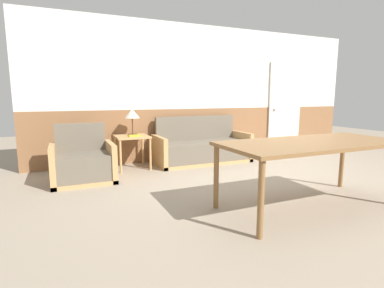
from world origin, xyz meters
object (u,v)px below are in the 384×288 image
object	(u,v)px
side_table	(132,141)
dining_table	(312,147)
couch	(202,149)
armchair	(83,164)
table_lamp	(132,115)

from	to	relation	value
side_table	dining_table	world-z (taller)	dining_table
couch	armchair	bearing A→B (deg)	-167.71
couch	side_table	distance (m)	1.38
couch	dining_table	world-z (taller)	couch
couch	table_lamp	world-z (taller)	table_lamp
armchair	couch	bearing A→B (deg)	0.57
table_lamp	dining_table	distance (m)	3.19
armchair	dining_table	bearing A→B (deg)	-54.97
armchair	side_table	distance (m)	1.05
side_table	table_lamp	bearing A→B (deg)	68.67
side_table	table_lamp	xyz separation A→B (m)	(0.04, 0.10, 0.46)
side_table	armchair	bearing A→B (deg)	-148.48
couch	table_lamp	xyz separation A→B (m)	(-1.33, 0.15, 0.69)
side_table	dining_table	distance (m)	3.11
couch	armchair	xyz separation A→B (m)	(-2.24, -0.49, 0.00)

